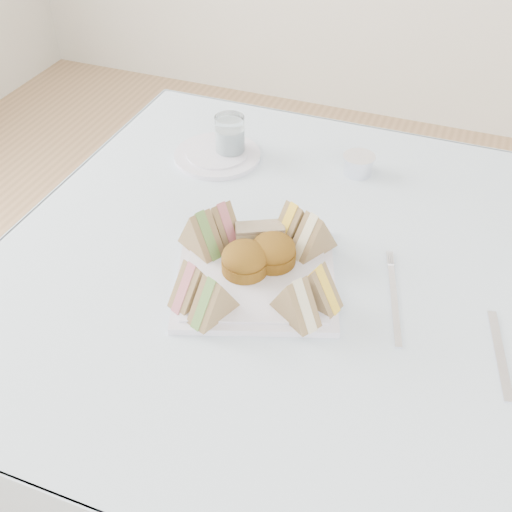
% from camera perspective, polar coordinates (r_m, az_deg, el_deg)
% --- Properties ---
extents(floor, '(4.00, 4.00, 0.00)m').
position_cam_1_polar(floor, '(1.68, 2.37, -20.14)').
color(floor, '#9E7751').
rests_on(floor, ground).
extents(table, '(0.90, 0.90, 0.74)m').
position_cam_1_polar(table, '(1.37, 2.80, -12.50)').
color(table, brown).
rests_on(table, floor).
extents(tablecloth, '(1.02, 1.02, 0.01)m').
position_cam_1_polar(tablecloth, '(1.10, 3.41, -0.66)').
color(tablecloth, white).
rests_on(tablecloth, table).
extents(serving_plate, '(0.33, 0.33, 0.01)m').
position_cam_1_polar(serving_plate, '(1.06, 0.00, -1.81)').
color(serving_plate, silver).
rests_on(serving_plate, tablecloth).
extents(sandwich_fl_a, '(0.07, 0.09, 0.07)m').
position_cam_1_polar(sandwich_fl_a, '(0.99, -5.58, -2.29)').
color(sandwich_fl_a, brown).
rests_on(sandwich_fl_a, serving_plate).
extents(sandwich_fl_b, '(0.07, 0.09, 0.07)m').
position_cam_1_polar(sandwich_fl_b, '(0.97, -3.85, -3.64)').
color(sandwich_fl_b, brown).
rests_on(sandwich_fl_b, serving_plate).
extents(sandwich_fr_a, '(0.09, 0.06, 0.07)m').
position_cam_1_polar(sandwich_fr_a, '(0.99, 5.41, -2.51)').
color(sandwich_fr_a, brown).
rests_on(sandwich_fr_a, serving_plate).
extents(sandwich_fr_b, '(0.09, 0.08, 0.07)m').
position_cam_1_polar(sandwich_fr_b, '(0.96, 3.56, -3.76)').
color(sandwich_fr_b, brown).
rests_on(sandwich_fr_b, serving_plate).
extents(sandwich_bl_a, '(0.10, 0.08, 0.08)m').
position_cam_1_polar(sandwich_bl_a, '(1.08, -4.93, 2.26)').
color(sandwich_bl_a, brown).
rests_on(sandwich_bl_a, serving_plate).
extents(sandwich_bl_b, '(0.09, 0.08, 0.07)m').
position_cam_1_polar(sandwich_bl_b, '(1.11, -3.09, 3.17)').
color(sandwich_bl_b, brown).
rests_on(sandwich_bl_b, serving_plate).
extents(sandwich_br_a, '(0.08, 0.10, 0.08)m').
position_cam_1_polar(sandwich_br_a, '(1.08, 5.12, 2.06)').
color(sandwich_br_a, brown).
rests_on(sandwich_br_a, serving_plate).
extents(sandwich_br_b, '(0.07, 0.09, 0.07)m').
position_cam_1_polar(sandwich_br_b, '(1.11, 3.35, 3.09)').
color(sandwich_br_b, brown).
rests_on(sandwich_br_b, serving_plate).
extents(scone_left, '(0.10, 0.10, 0.05)m').
position_cam_1_polar(scone_left, '(1.04, -1.01, -0.32)').
color(scone_left, '#835811').
rests_on(scone_left, serving_plate).
extents(scone_right, '(0.11, 0.11, 0.05)m').
position_cam_1_polar(scone_right, '(1.06, 1.54, 0.43)').
color(scone_right, '#835811').
rests_on(scone_right, serving_plate).
extents(pastry_slice, '(0.09, 0.07, 0.04)m').
position_cam_1_polar(pastry_slice, '(1.10, 0.35, 1.90)').
color(pastry_slice, beige).
rests_on(pastry_slice, serving_plate).
extents(side_plate, '(0.20, 0.20, 0.01)m').
position_cam_1_polar(side_plate, '(1.37, -3.45, 8.90)').
color(side_plate, silver).
rests_on(side_plate, tablecloth).
extents(water_glass, '(0.08, 0.08, 0.09)m').
position_cam_1_polar(water_glass, '(1.36, -2.33, 10.55)').
color(water_glass, white).
rests_on(water_glass, tablecloth).
extents(tea_strainer, '(0.09, 0.09, 0.04)m').
position_cam_1_polar(tea_strainer, '(1.33, 9.08, 7.94)').
color(tea_strainer, silver).
rests_on(tea_strainer, tablecloth).
extents(knife, '(0.05, 0.17, 0.00)m').
position_cam_1_polar(knife, '(1.01, 20.84, -8.14)').
color(knife, silver).
rests_on(knife, tablecloth).
extents(fork, '(0.06, 0.18, 0.00)m').
position_cam_1_polar(fork, '(1.04, 12.20, -4.18)').
color(fork, silver).
rests_on(fork, tablecloth).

